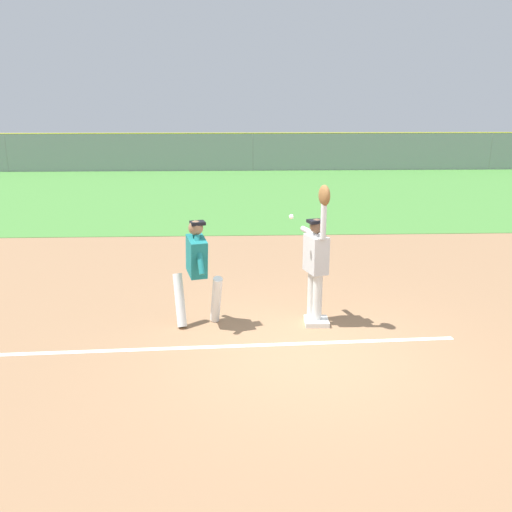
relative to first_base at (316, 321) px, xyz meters
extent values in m
plane|color=#936D4C|center=(-0.29, -0.99, -0.04)|extent=(69.77, 69.77, 0.00)
cube|color=#478438|center=(-0.29, 13.60, -0.04)|extent=(52.58, 15.03, 0.01)
cube|color=white|center=(-4.00, -0.90, -0.04)|extent=(11.99, 0.63, 0.01)
cube|color=white|center=(0.00, 0.00, 0.00)|extent=(0.39, 0.39, 0.08)
cylinder|color=silver|center=(-0.06, 0.20, 0.39)|extent=(0.19, 0.19, 0.85)
cylinder|color=silver|center=(0.00, 0.01, 0.39)|extent=(0.19, 0.19, 0.85)
cube|color=#B7B7B7|center=(-0.03, 0.11, 1.11)|extent=(0.38, 0.50, 0.60)
sphere|color=brown|center=(-0.03, 0.11, 1.56)|extent=(0.29, 0.29, 0.23)
cube|color=black|center=(-0.06, 0.10, 1.64)|extent=(0.27, 0.25, 0.05)
cylinder|color=#B7B7B7|center=(0.04, -0.11, 1.72)|extent=(0.11, 0.11, 0.62)
cylinder|color=#B7B7B7|center=(-0.09, 0.32, 1.41)|extent=(0.27, 0.62, 0.09)
ellipsoid|color=brown|center=(0.04, -0.11, 2.08)|extent=(0.21, 0.31, 0.32)
cylinder|color=white|center=(-1.62, 0.05, 0.38)|extent=(0.26, 0.46, 0.85)
cylinder|color=white|center=(-2.20, 0.05, 0.38)|extent=(0.26, 0.46, 0.85)
cube|color=#197272|center=(-1.91, 0.05, 1.11)|extent=(0.39, 0.58, 0.66)
sphere|color=#8C6647|center=(-1.91, 0.05, 1.56)|extent=(0.28, 0.28, 0.23)
cube|color=black|center=(-1.88, 0.06, 1.64)|extent=(0.27, 0.25, 0.05)
cylinder|color=#197272|center=(-1.97, 0.26, 1.19)|extent=(0.19, 0.41, 0.58)
cylinder|color=#197272|center=(-1.85, -0.16, 1.19)|extent=(0.19, 0.41, 0.58)
sphere|color=white|center=(-0.44, -0.01, 1.74)|extent=(0.07, 0.07, 0.07)
cube|color=#93999E|center=(-0.29, 21.12, 0.95)|extent=(52.58, 0.06, 1.98)
cylinder|color=yellow|center=(-0.29, 21.12, 1.97)|extent=(52.58, 0.06, 0.06)
cylinder|color=gray|center=(-13.43, 21.12, 0.95)|extent=(0.08, 0.08, 1.98)
cylinder|color=gray|center=(-0.29, 21.12, 0.95)|extent=(0.08, 0.08, 1.98)
cylinder|color=gray|center=(12.86, 21.12, 0.95)|extent=(0.08, 0.08, 1.98)
cube|color=#23389E|center=(-5.41, 23.61, 0.53)|extent=(4.50, 2.14, 0.55)
cube|color=#2D333D|center=(-5.41, 23.61, 1.01)|extent=(2.29, 1.87, 0.40)
cylinder|color=black|center=(-4.02, 24.64, 0.26)|extent=(0.61, 0.25, 0.60)
cylinder|color=black|center=(-3.91, 22.74, 0.26)|extent=(0.61, 0.25, 0.60)
cylinder|color=black|center=(-6.91, 24.48, 0.26)|extent=(0.61, 0.25, 0.60)
cylinder|color=black|center=(-6.81, 22.59, 0.26)|extent=(0.61, 0.25, 0.60)
cube|color=#B21E1E|center=(-0.14, 24.20, 0.53)|extent=(4.54, 2.25, 0.55)
cube|color=#2D333D|center=(-0.14, 24.20, 1.01)|extent=(2.34, 1.92, 0.40)
cylinder|color=black|center=(1.38, 25.03, 0.26)|extent=(0.62, 0.27, 0.60)
cylinder|color=black|center=(1.23, 23.13, 0.26)|extent=(0.62, 0.27, 0.60)
cylinder|color=black|center=(-1.51, 25.26, 0.26)|extent=(0.62, 0.27, 0.60)
cylinder|color=black|center=(-1.66, 23.37, 0.26)|extent=(0.62, 0.27, 0.60)
cube|color=#B7B7BC|center=(4.96, 23.84, 0.53)|extent=(4.59, 2.38, 0.55)
cube|color=#2D333D|center=(4.96, 23.84, 1.01)|extent=(2.38, 1.99, 0.40)
cylinder|color=black|center=(6.30, 24.95, 0.26)|extent=(0.62, 0.29, 0.60)
cylinder|color=black|center=(6.51, 23.06, 0.26)|extent=(0.62, 0.29, 0.60)
cylinder|color=black|center=(3.42, 24.62, 0.26)|extent=(0.62, 0.29, 0.60)
cylinder|color=black|center=(3.63, 22.74, 0.26)|extent=(0.62, 0.29, 0.60)
camera|label=1|loc=(-1.31, -7.90, 3.37)|focal=37.02mm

